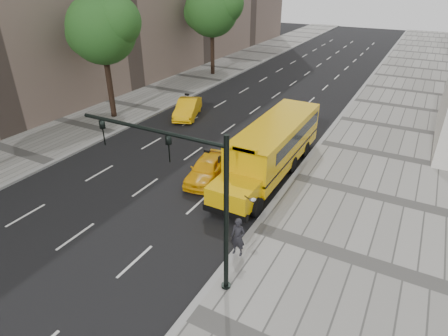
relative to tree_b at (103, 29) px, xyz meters
The scene contains 12 objects.
ground 12.81m from the tree_b, 14.54° to the right, with size 140.00×140.00×0.00m, color black.
sidewalk_museum 23.60m from the tree_b, ahead, with size 12.00×140.00×0.15m, color gray.
sidewalk_far 7.43m from the tree_b, 102.48° to the right, with size 6.00×140.00×0.15m, color gray.
curb_museum 18.00m from the tree_b, ahead, with size 0.30×140.00×0.15m, color gray.
curb_far 7.79m from the tree_b, 48.31° to the right, with size 0.30×140.00×0.15m, color gray.
tree_b is the anchor object (origin of this frame).
tree_c 16.34m from the tree_b, 89.96° to the left, with size 6.52×5.80×10.01m.
school_bus 15.96m from the tree_b, ahead, with size 2.96×11.56×3.19m.
taxi_near 14.52m from the tree_b, 23.48° to the right, with size 1.66×4.14×1.41m, color #FFB509.
taxi_far 8.67m from the tree_b, 30.59° to the left, with size 1.56×4.48×1.47m, color #FFB509.
pedestrian 20.41m from the tree_b, 32.04° to the right, with size 0.64×0.42×1.75m, color black.
traffic_signal 20.04m from the tree_b, 38.14° to the right, with size 6.18×0.36×6.40m.
Camera 1 is at (11.53, -18.80, 10.80)m, focal length 30.00 mm.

